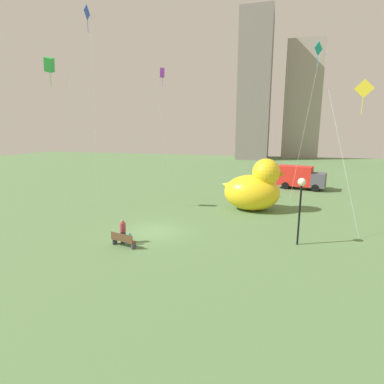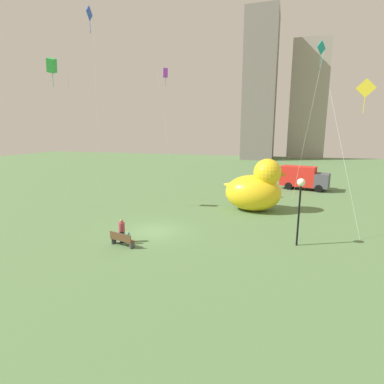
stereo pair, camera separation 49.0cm
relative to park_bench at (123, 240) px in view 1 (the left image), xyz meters
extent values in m
plane|color=#587D4A|center=(0.69, 3.22, -0.48)|extent=(140.00, 140.00, 0.00)
cube|color=brown|center=(0.02, 0.08, -0.06)|extent=(1.81, 0.85, 0.06)
cube|color=brown|center=(-0.03, -0.11, 0.20)|extent=(1.71, 0.48, 0.45)
cube|color=#47474C|center=(-0.75, 0.27, -0.28)|extent=(0.17, 0.38, 0.39)
cube|color=#47474C|center=(0.79, -0.11, -0.28)|extent=(0.17, 0.38, 0.39)
cylinder|color=#38476B|center=(-0.41, 0.59, -0.09)|extent=(0.18, 0.18, 0.78)
cylinder|color=#38476B|center=(-0.21, 0.59, -0.09)|extent=(0.18, 0.18, 0.78)
cylinder|color=#B23F4C|center=(-0.31, 0.59, 0.60)|extent=(0.39, 0.39, 0.59)
sphere|color=#A87C5B|center=(-0.31, 0.59, 1.01)|extent=(0.23, 0.23, 0.23)
cylinder|color=silver|center=(0.18, 0.44, -0.27)|extent=(0.10, 0.10, 0.42)
cylinder|color=silver|center=(0.29, 0.44, -0.27)|extent=(0.10, 0.10, 0.42)
cylinder|color=#4CBFC6|center=(0.24, 0.44, 0.10)|extent=(0.21, 0.21, 0.32)
sphere|color=#D8AD8C|center=(0.24, 0.44, 0.32)|extent=(0.12, 0.12, 0.12)
ellipsoid|color=yellow|center=(7.01, 11.39, 1.16)|extent=(5.04, 3.72, 3.29)
sphere|color=yellow|center=(8.22, 11.39, 3.10)|extent=(2.45, 2.45, 2.45)
cone|color=orange|center=(9.32, 11.39, 2.98)|extent=(1.10, 1.10, 1.10)
cone|color=yellow|center=(4.82, 11.39, 1.71)|extent=(1.50, 1.31, 1.58)
cylinder|color=black|center=(10.65, 3.45, 1.48)|extent=(0.12, 0.12, 3.91)
sphere|color=#EAEACC|center=(10.65, 3.45, 3.63)|extent=(0.50, 0.50, 0.50)
cube|color=red|center=(11.37, 23.68, 1.17)|extent=(4.51, 3.17, 2.40)
cube|color=#4C4C56|center=(14.14, 23.03, 0.81)|extent=(2.07, 2.60, 1.68)
cylinder|color=black|center=(13.95, 23.08, -0.03)|extent=(1.42, 2.54, 0.90)
cylinder|color=black|center=(10.54, 23.87, -0.03)|extent=(1.42, 2.54, 0.90)
cube|color=gray|center=(2.69, 65.53, 17.40)|extent=(7.82, 10.86, 35.75)
cube|color=#9E938C|center=(14.69, 74.17, 14.58)|extent=(9.21, 10.10, 30.11)
cylinder|color=silver|center=(11.67, 17.69, 6.98)|extent=(2.06, 1.30, 14.91)
cube|color=teal|center=(12.30, 16.67, 14.43)|extent=(0.86, 1.02, 1.27)
cylinder|color=teal|center=(12.30, 16.67, 13.53)|extent=(0.04, 0.04, 1.60)
cylinder|color=silver|center=(-8.07, 9.92, 8.33)|extent=(0.54, 0.19, 17.61)
cube|color=blue|center=(-7.98, 9.66, 17.13)|extent=(0.32, 1.26, 1.27)
cylinder|color=blue|center=(-7.98, 9.66, 16.23)|extent=(0.04, 0.04, 1.60)
cylinder|color=silver|center=(13.54, 6.74, 4.56)|extent=(2.50, 2.14, 10.08)
cube|color=yellow|center=(14.60, 7.98, 9.59)|extent=(1.27, 0.14, 1.27)
cylinder|color=yellow|center=(14.60, 7.98, 8.69)|extent=(0.04, 0.04, 1.60)
cylinder|color=silver|center=(-9.21, 6.98, 5.81)|extent=(1.85, 0.55, 12.58)
cube|color=green|center=(-9.47, 6.06, 12.10)|extent=(0.94, 0.96, 1.33)
cylinder|color=green|center=(-9.47, 6.06, 11.20)|extent=(0.04, 0.04, 1.60)
cylinder|color=silver|center=(-6.40, 23.57, 7.03)|extent=(1.84, 0.58, 15.01)
cube|color=purple|center=(-6.68, 24.48, 14.53)|extent=(0.83, 0.96, 1.20)
cylinder|color=purple|center=(-6.68, 24.48, 13.63)|extent=(0.04, 0.04, 1.60)
camera|label=1|loc=(9.09, -16.00, 6.74)|focal=27.96mm
camera|label=2|loc=(9.56, -15.86, 6.74)|focal=27.96mm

